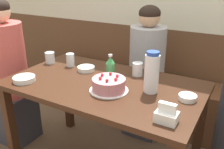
{
  "coord_description": "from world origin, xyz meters",
  "views": [
    {
      "loc": [
        0.82,
        -1.31,
        1.42
      ],
      "look_at": [
        0.04,
        0.05,
        0.78
      ],
      "focal_mm": 40.0,
      "sensor_mm": 36.0,
      "label": 1
    }
  ],
  "objects_px": {
    "bowl_soup_white": "(188,98)",
    "person_pale_blue_shirt": "(8,77)",
    "glass_shot_small": "(137,69)",
    "birthday_cake": "(109,85)",
    "napkin_holder": "(167,115)",
    "person_teal_shirt": "(146,77)",
    "glass_tumbler_short": "(50,58)",
    "bench_seat": "(147,98)",
    "water_pitcher": "(152,73)",
    "glass_water_tall": "(70,60)",
    "bowl_rice_small": "(86,69)",
    "soju_bottle": "(110,68)",
    "bowl_side_dish": "(24,79)"
  },
  "relations": [
    {
      "from": "bowl_soup_white",
      "to": "person_pale_blue_shirt",
      "type": "distance_m",
      "value": 1.48
    },
    {
      "from": "glass_shot_small",
      "to": "birthday_cake",
      "type": "bearing_deg",
      "value": -98.53
    },
    {
      "from": "napkin_holder",
      "to": "person_teal_shirt",
      "type": "xyz_separation_m",
      "value": [
        -0.47,
        0.9,
        -0.22
      ]
    },
    {
      "from": "person_teal_shirt",
      "to": "glass_tumbler_short",
      "type": "bearing_deg",
      "value": -51.33
    },
    {
      "from": "bench_seat",
      "to": "person_teal_shirt",
      "type": "height_order",
      "value": "person_teal_shirt"
    },
    {
      "from": "water_pitcher",
      "to": "glass_water_tall",
      "type": "xyz_separation_m",
      "value": [
        -0.73,
        0.12,
        -0.08
      ]
    },
    {
      "from": "napkin_holder",
      "to": "bowl_rice_small",
      "type": "xyz_separation_m",
      "value": [
        -0.76,
        0.38,
        -0.02
      ]
    },
    {
      "from": "water_pitcher",
      "to": "napkin_holder",
      "type": "bearing_deg",
      "value": -55.42
    },
    {
      "from": "bowl_rice_small",
      "to": "person_pale_blue_shirt",
      "type": "height_order",
      "value": "person_pale_blue_shirt"
    },
    {
      "from": "soju_bottle",
      "to": "bench_seat",
      "type": "bearing_deg",
      "value": 90.93
    },
    {
      "from": "glass_tumbler_short",
      "to": "glass_shot_small",
      "type": "xyz_separation_m",
      "value": [
        0.74,
        0.11,
        0.0
      ]
    },
    {
      "from": "napkin_holder",
      "to": "bowl_rice_small",
      "type": "distance_m",
      "value": 0.85
    },
    {
      "from": "bowl_soup_white",
      "to": "soju_bottle",
      "type": "bearing_deg",
      "value": 175.94
    },
    {
      "from": "glass_tumbler_short",
      "to": "glass_shot_small",
      "type": "height_order",
      "value": "glass_shot_small"
    },
    {
      "from": "soju_bottle",
      "to": "person_teal_shirt",
      "type": "height_order",
      "value": "person_teal_shirt"
    },
    {
      "from": "water_pitcher",
      "to": "person_pale_blue_shirt",
      "type": "relative_size",
      "value": 0.21
    },
    {
      "from": "glass_water_tall",
      "to": "bowl_soup_white",
      "type": "bearing_deg",
      "value": -7.01
    },
    {
      "from": "person_teal_shirt",
      "to": "water_pitcher",
      "type": "bearing_deg",
      "value": 24.24
    },
    {
      "from": "bench_seat",
      "to": "bowl_side_dish",
      "type": "xyz_separation_m",
      "value": [
        -0.48,
        -1.08,
        0.51
      ]
    },
    {
      "from": "napkin_holder",
      "to": "glass_shot_small",
      "type": "xyz_separation_m",
      "value": [
        -0.38,
        0.49,
        0.01
      ]
    },
    {
      "from": "bowl_rice_small",
      "to": "glass_water_tall",
      "type": "bearing_deg",
      "value": 171.47
    },
    {
      "from": "person_pale_blue_shirt",
      "to": "glass_tumbler_short",
      "type": "bearing_deg",
      "value": 29.52
    },
    {
      "from": "bowl_rice_small",
      "to": "person_teal_shirt",
      "type": "relative_size",
      "value": 0.11
    },
    {
      "from": "glass_water_tall",
      "to": "bowl_rice_small",
      "type": "bearing_deg",
      "value": -8.53
    },
    {
      "from": "water_pitcher",
      "to": "person_pale_blue_shirt",
      "type": "distance_m",
      "value": 1.27
    },
    {
      "from": "water_pitcher",
      "to": "soju_bottle",
      "type": "xyz_separation_m",
      "value": [
        -0.32,
        0.04,
        -0.04
      ]
    },
    {
      "from": "water_pitcher",
      "to": "soju_bottle",
      "type": "distance_m",
      "value": 0.32
    },
    {
      "from": "bowl_soup_white",
      "to": "bowl_side_dish",
      "type": "height_order",
      "value": "bowl_side_dish"
    },
    {
      "from": "bowl_rice_small",
      "to": "bowl_soup_white",
      "type": "bearing_deg",
      "value": -6.68
    },
    {
      "from": "napkin_holder",
      "to": "glass_water_tall",
      "type": "xyz_separation_m",
      "value": [
        -0.93,
        0.4,
        0.01
      ]
    },
    {
      "from": "soju_bottle",
      "to": "glass_water_tall",
      "type": "bearing_deg",
      "value": 169.18
    },
    {
      "from": "glass_tumbler_short",
      "to": "person_teal_shirt",
      "type": "xyz_separation_m",
      "value": [
        0.65,
        0.52,
        -0.23
      ]
    },
    {
      "from": "glass_shot_small",
      "to": "person_teal_shirt",
      "type": "bearing_deg",
      "value": 102.52
    },
    {
      "from": "soju_bottle",
      "to": "glass_shot_small",
      "type": "distance_m",
      "value": 0.21
    },
    {
      "from": "person_teal_shirt",
      "to": "person_pale_blue_shirt",
      "type": "xyz_separation_m",
      "value": [
        -0.97,
        -0.7,
        0.06
      ]
    },
    {
      "from": "birthday_cake",
      "to": "bowl_soup_white",
      "type": "bearing_deg",
      "value": 14.71
    },
    {
      "from": "birthday_cake",
      "to": "soju_bottle",
      "type": "distance_m",
      "value": 0.18
    },
    {
      "from": "bench_seat",
      "to": "napkin_holder",
      "type": "bearing_deg",
      "value": -64.19
    },
    {
      "from": "glass_water_tall",
      "to": "water_pitcher",
      "type": "bearing_deg",
      "value": -9.3
    },
    {
      "from": "bench_seat",
      "to": "glass_tumbler_short",
      "type": "relative_size",
      "value": 26.17
    },
    {
      "from": "bowl_rice_small",
      "to": "glass_water_tall",
      "type": "height_order",
      "value": "glass_water_tall"
    },
    {
      "from": "birthday_cake",
      "to": "glass_shot_small",
      "type": "relative_size",
      "value": 2.56
    },
    {
      "from": "water_pitcher",
      "to": "glass_shot_small",
      "type": "height_order",
      "value": "water_pitcher"
    },
    {
      "from": "glass_water_tall",
      "to": "person_teal_shirt",
      "type": "relative_size",
      "value": 0.09
    },
    {
      "from": "glass_tumbler_short",
      "to": "bowl_soup_white",
      "type": "bearing_deg",
      "value": -4.54
    },
    {
      "from": "bowl_soup_white",
      "to": "glass_shot_small",
      "type": "xyz_separation_m",
      "value": [
        -0.41,
        0.2,
        0.03
      ]
    },
    {
      "from": "bench_seat",
      "to": "soju_bottle",
      "type": "height_order",
      "value": "soju_bottle"
    },
    {
      "from": "bench_seat",
      "to": "water_pitcher",
      "type": "height_order",
      "value": "water_pitcher"
    },
    {
      "from": "bowl_soup_white",
      "to": "glass_water_tall",
      "type": "bearing_deg",
      "value": 172.99
    },
    {
      "from": "glass_shot_small",
      "to": "bowl_side_dish",
      "type": "bearing_deg",
      "value": -142.22
    }
  ]
}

